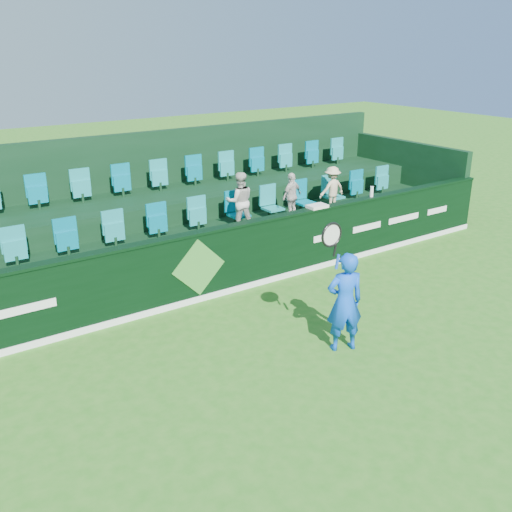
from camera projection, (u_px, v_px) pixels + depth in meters
ground at (340, 403)px, 7.73m from camera, size 60.00×60.00×0.00m
sponsor_hoarding at (196, 267)px, 10.58m from camera, size 16.00×0.25×1.35m
stand_tier_front at (170, 263)px, 11.53m from camera, size 16.00×2.00×0.80m
stand_tier_back at (132, 227)px, 12.91m from camera, size 16.00×1.80×1.30m
stand_rear at (122, 199)px, 13.05m from camera, size 16.00×4.10×2.60m
seat_row_front at (159, 225)px, 11.59m from camera, size 13.50×0.50×0.60m
seat_row_back at (123, 184)px, 12.80m from camera, size 13.50×0.50×0.60m
tennis_player at (344, 301)px, 8.82m from camera, size 1.00×0.57×2.24m
spectator_left at (240, 201)px, 12.09m from camera, size 0.73×0.66×1.25m
spectator_middle at (292, 196)px, 12.86m from camera, size 0.67×0.41×1.06m
spectator_right at (332, 189)px, 13.50m from camera, size 0.69×0.41×1.06m
towel at (317, 206)px, 11.87m from camera, size 0.42×0.27×0.06m
drinks_bottle at (372, 192)px, 12.68m from camera, size 0.08×0.08×0.24m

